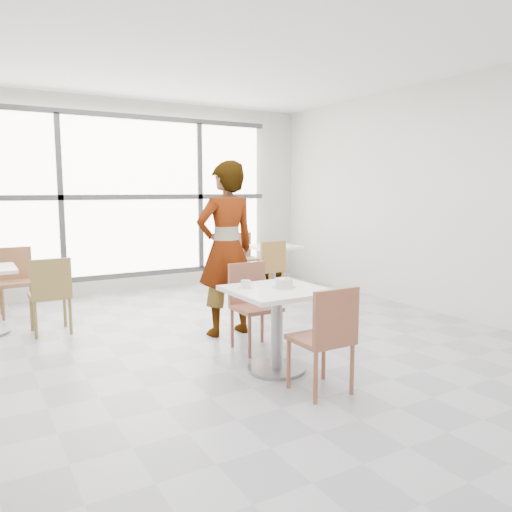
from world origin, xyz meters
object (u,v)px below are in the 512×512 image
chair_far (252,300)px  bg_chair_right_near (269,266)px  oatmeal_bowl (284,283)px  coffee_cup (246,284)px  main_table (277,314)px  chair_near (327,333)px  person (226,249)px  bg_chair_left_far (16,276)px  bg_table_right (272,262)px  bg_chair_right_far (243,254)px  bg_chair_left_near (50,291)px  plant_right (273,262)px

chair_far → bg_chair_right_near: 2.30m
oatmeal_bowl → coffee_cup: 0.34m
main_table → chair_near: chair_near is taller
person → bg_chair_left_far: 2.96m
chair_far → bg_table_right: size_ratio=1.16×
main_table → oatmeal_bowl: 0.28m
chair_far → bg_chair_right_near: (1.36, 1.85, 0.00)m
bg_chair_right_far → bg_chair_left_far: bearing=-173.0°
main_table → oatmeal_bowl: bearing=-0.5°
bg_chair_left_near → chair_near: bearing=119.5°
bg_chair_right_near → chair_far: bearing=53.6°
main_table → bg_chair_right_far: (1.80, 3.86, -0.02)m
person → bg_chair_right_near: size_ratio=2.21×
bg_chair_left_near → bg_chair_left_far: bearing=-78.2°
coffee_cup → person: person is taller
chair_far → oatmeal_bowl: size_ratio=4.14×
main_table → bg_chair_right_near: 2.95m
oatmeal_bowl → plant_right: oatmeal_bowl is taller
bg_chair_left_far → bg_chair_right_near: 3.43m
chair_far → coffee_cup: chair_far is taller
main_table → coffee_cup: coffee_cup is taller
coffee_cup → bg_chair_left_far: bg_chair_left_far is taller
plant_right → coffee_cup: bearing=-125.7°
person → plant_right: person is taller
coffee_cup → bg_chair_right_near: 2.94m
bg_chair_right_near → bg_table_right: bearing=-129.0°
chair_near → bg_chair_left_near: size_ratio=1.00×
chair_far → plant_right: 3.78m
bg_table_right → bg_chair_left_near: 3.40m
chair_near → bg_chair_left_far: size_ratio=1.00×
oatmeal_bowl → chair_near: bearing=-91.8°
chair_far → bg_table_right: chair_far is taller
chair_near → coffee_cup: (-0.27, 0.81, 0.28)m
person → bg_chair_right_near: 1.94m
bg_chair_left_far → bg_chair_right_far: bearing=7.0°
bg_table_right → bg_chair_right_far: (0.02, 0.99, 0.01)m
chair_near → bg_chair_left_near: 3.28m
oatmeal_bowl → bg_chair_right_near: size_ratio=0.24×
chair_far → bg_table_right: bearing=53.2°
main_table → bg_chair_left_near: size_ratio=0.92×
main_table → coffee_cup: 0.38m
main_table → bg_chair_right_far: 4.26m
main_table → bg_chair_right_far: bearing=65.0°
bg_chair_left_far → coffee_cup: bearing=-63.9°
bg_chair_right_near → bg_chair_right_far: 1.36m
main_table → person: 1.32m
oatmeal_bowl → bg_chair_left_near: bg_chair_left_near is taller
bg_chair_left_near → plant_right: (3.91, 1.53, -0.17)m
coffee_cup → plant_right: 4.42m
chair_far → bg_chair_left_far: 3.36m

